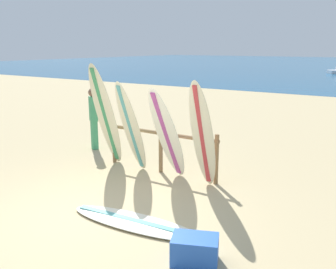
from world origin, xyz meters
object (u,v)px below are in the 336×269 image
(surfboard_leaning_far_left, at_px, (106,116))
(surfboard_leaning_center_left, at_px, (167,135))
(beachgoer_standing, at_px, (94,116))
(cooler_box, at_px, (195,250))
(surfboard_leaning_left, at_px, (131,128))
(surfboard_leaning_center, at_px, (203,136))
(surfboard_lying_on_sand, at_px, (134,222))
(surfboard_rack, at_px, (161,143))

(surfboard_leaning_far_left, xyz_separation_m, surfboard_leaning_center_left, (1.72, -0.07, -0.21))
(beachgoer_standing, xyz_separation_m, cooler_box, (4.95, -3.33, -0.74))
(surfboard_leaning_far_left, distance_m, surfboard_leaning_left, 0.83)
(surfboard_leaning_center_left, bearing_deg, surfboard_leaning_center, -1.90)
(surfboard_lying_on_sand, bearing_deg, beachgoer_standing, 141.28)
(surfboard_leaning_left, relative_size, surfboard_leaning_center_left, 1.04)
(beachgoer_standing, distance_m, cooler_box, 6.01)
(surfboard_leaning_center_left, bearing_deg, cooler_box, -50.25)
(surfboard_rack, height_order, surfboard_leaning_center_left, surfboard_leaning_center_left)
(surfboard_leaning_far_left, bearing_deg, beachgoer_standing, 144.03)
(surfboard_rack, distance_m, surfboard_lying_on_sand, 2.61)
(surfboard_leaning_left, height_order, surfboard_leaning_center_left, surfboard_leaning_left)
(surfboard_leaning_left, distance_m, surfboard_leaning_center, 1.73)
(beachgoer_standing, bearing_deg, surfboard_leaning_center, -15.31)
(surfboard_rack, bearing_deg, surfboard_leaning_far_left, -164.50)
(surfboard_leaning_left, bearing_deg, surfboard_leaning_center, -0.22)
(surfboard_leaning_left, xyz_separation_m, cooler_box, (2.83, -2.28, -0.86))
(surfboard_leaning_center_left, distance_m, surfboard_leaning_center, 0.82)
(surfboard_lying_on_sand, distance_m, beachgoer_standing, 4.74)
(cooler_box, bearing_deg, surfboard_leaning_center, 93.44)
(surfboard_leaning_far_left, distance_m, beachgoer_standing, 1.66)
(surfboard_leaning_far_left, height_order, surfboard_lying_on_sand, surfboard_leaning_far_left)
(surfboard_leaning_far_left, distance_m, surfboard_lying_on_sand, 3.24)
(surfboard_leaning_center, height_order, surfboard_lying_on_sand, surfboard_leaning_center)
(surfboard_rack, distance_m, beachgoer_standing, 2.67)
(surfboard_rack, bearing_deg, surfboard_lying_on_sand, -65.74)
(surfboard_rack, xyz_separation_m, cooler_box, (2.36, -2.72, -0.50))
(surfboard_rack, relative_size, surfboard_leaning_left, 1.35)
(surfboard_rack, height_order, surfboard_leaning_left, surfboard_leaning_left)
(cooler_box, bearing_deg, surfboard_lying_on_sand, 140.22)
(surfboard_lying_on_sand, height_order, cooler_box, cooler_box)
(surfboard_leaning_center_left, height_order, surfboard_lying_on_sand, surfboard_leaning_center_left)
(surfboard_leaning_center_left, xyz_separation_m, cooler_box, (1.91, -2.30, -0.82))
(surfboard_lying_on_sand, bearing_deg, surfboard_leaning_center_left, 107.43)
(surfboard_rack, height_order, surfboard_leaning_center, surfboard_leaning_center)
(surfboard_lying_on_sand, bearing_deg, surfboard_rack, 114.26)
(surfboard_rack, bearing_deg, surfboard_leaning_center, -19.49)
(surfboard_rack, distance_m, surfboard_leaning_far_left, 1.42)
(surfboard_leaning_far_left, relative_size, surfboard_leaning_left, 1.16)
(surfboard_leaning_left, height_order, surfboard_lying_on_sand, surfboard_leaning_left)
(surfboard_leaning_center, bearing_deg, surfboard_rack, 160.51)
(surfboard_leaning_left, bearing_deg, surfboard_lying_on_sand, -51.07)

